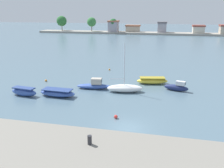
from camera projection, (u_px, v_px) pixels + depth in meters
ground_plane at (128, 128)px, 25.35m from camera, size 400.00×400.00×0.00m
seawall_embankment at (109, 167)px, 17.22m from camera, size 85.06×6.39×2.31m
mooring_bollard at (90, 140)px, 17.79m from camera, size 0.32×0.32×0.70m
moored_boat_0 at (24, 92)px, 34.80m from camera, size 4.15×1.82×1.21m
moored_boat_1 at (58, 93)px, 34.56m from camera, size 5.26×2.17×1.04m
moored_boat_2 at (94, 85)px, 37.91m from camera, size 5.29×2.22×1.65m
moored_boat_3 at (125, 88)px, 36.43m from camera, size 5.52×2.93×7.18m
moored_boat_4 at (152, 81)px, 40.45m from camera, size 5.27×2.62×1.08m
moored_boat_5 at (177, 87)px, 36.94m from camera, size 3.81×1.94×1.54m
mooring_buoy_0 at (109, 69)px, 49.57m from camera, size 0.33×0.33×0.33m
mooring_buoy_1 at (46, 80)px, 41.80m from camera, size 0.37×0.37×0.37m
mooring_buoy_2 at (116, 117)px, 27.53m from camera, size 0.42×0.42×0.42m
distant_shoreline at (148, 30)px, 123.10m from camera, size 128.27×8.99×8.60m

